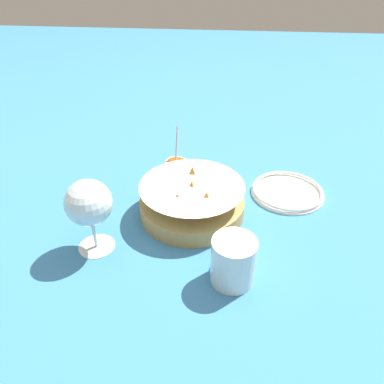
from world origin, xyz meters
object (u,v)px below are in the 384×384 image
wine_glass (89,205)px  side_plate (287,191)px  beer_mug (233,262)px  food_basket (192,201)px  sauce_cup (176,167)px

wine_glass → side_plate: wine_glass is taller
beer_mug → side_plate: 0.32m
food_basket → side_plate: bearing=-65.5°
food_basket → sauce_cup: 0.18m
beer_mug → side_plate: bearing=-24.4°
wine_glass → food_basket: bearing=-54.6°
wine_glass → side_plate: bearing=-60.3°
food_basket → sauce_cup: sauce_cup is taller
sauce_cup → wine_glass: (-0.30, 0.13, 0.08)m
sauce_cup → wine_glass: bearing=157.0°
side_plate → food_basket: bearing=114.5°
wine_glass → sauce_cup: bearing=-23.0°
wine_glass → side_plate: size_ratio=0.88×
food_basket → sauce_cup: (0.17, 0.06, -0.01)m
sauce_cup → side_plate: size_ratio=0.69×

